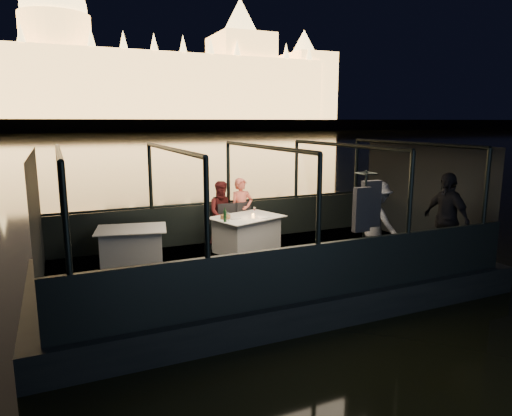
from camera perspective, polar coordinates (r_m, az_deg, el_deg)
name	(u,v)px	position (r m, az deg, el deg)	size (l,w,h in m)	color
river_water	(76,140)	(88.04, -21.62, 7.88)	(500.00, 500.00, 0.00)	black
boat_hull	(264,287)	(9.31, 1.01, -9.84)	(8.60, 4.40, 1.00)	black
boat_deck	(264,264)	(9.15, 1.02, -7.03)	(8.00, 4.00, 0.04)	black
gunwale_port	(229,221)	(10.82, -3.43, -1.67)	(8.00, 0.08, 0.90)	black
gunwale_starboard	(317,271)	(7.33, 7.67, -7.84)	(8.00, 0.08, 0.90)	black
cabin_glass_port	(228,173)	(10.63, -3.49, 4.39)	(8.00, 0.02, 1.40)	#99B2B2
cabin_glass_starboard	(319,200)	(7.05, 7.90, 1.06)	(8.00, 0.02, 1.40)	#99B2B2
cabin_roof_glass	(264,147)	(8.73, 1.07, 7.63)	(8.00, 4.00, 0.02)	#99B2B2
end_wall_fore	(37,225)	(8.08, -25.67, -1.93)	(0.02, 4.00, 2.30)	black
end_wall_aft	(422,194)	(11.13, 20.08, 1.71)	(0.02, 4.00, 2.30)	black
canopy_ribs	(264,206)	(8.87, 1.04, 0.19)	(8.00, 4.00, 2.30)	black
embankment	(61,127)	(217.95, -23.17, 9.31)	(400.00, 140.00, 6.00)	#423D33
parliament_building	(57,47)	(184.74, -23.64, 17.91)	(220.00, 32.00, 60.00)	#F2D18C
dining_table_central	(247,234)	(9.88, -1.18, -3.25)	(1.45, 1.05, 0.77)	white
dining_table_aft	(132,244)	(9.37, -15.24, -4.41)	(1.34, 0.97, 0.71)	silver
chair_port_left	(231,227)	(10.20, -3.19, -2.44)	(0.44, 0.44, 0.95)	black
chair_port_right	(247,226)	(10.34, -1.12, -2.24)	(0.45, 0.45, 0.95)	black
coat_stand	(364,231)	(8.16, 13.32, -2.83)	(0.54, 0.44, 1.96)	black
person_woman_coral	(242,211)	(10.51, -1.81, -0.35)	(0.54, 0.36, 1.51)	#EA6A55
person_man_maroon	(223,212)	(10.35, -4.16, -0.55)	(0.70, 0.55, 1.46)	#461314
passenger_stripe	(375,221)	(9.23, 14.70, -1.64)	(1.08, 0.61, 1.66)	silver
passenger_dark	(445,222)	(9.63, 22.60, -1.62)	(1.07, 0.45, 1.83)	black
wine_bottle	(225,215)	(9.28, -3.90, -0.82)	(0.06, 0.06, 0.30)	#123317
bread_basket	(225,217)	(9.60, -3.84, -1.11)	(0.21, 0.21, 0.09)	brown
amber_candle	(253,216)	(9.65, -0.37, -1.02)	(0.06, 0.06, 0.08)	#FFA33F
plate_near	(264,217)	(9.70, 1.02, -1.16)	(0.25, 0.25, 0.02)	white
plate_far	(235,218)	(9.62, -2.66, -1.27)	(0.25, 0.25, 0.02)	silver
wine_glass_white	(228,216)	(9.37, -3.48, -1.05)	(0.06, 0.06, 0.17)	silver
wine_glass_red	(254,211)	(9.87, -0.19, -0.43)	(0.06, 0.06, 0.18)	silver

